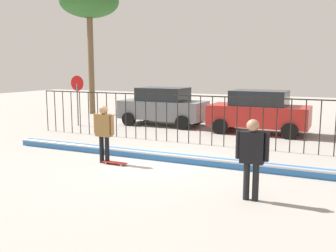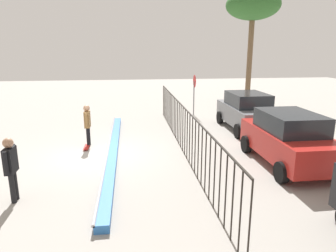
# 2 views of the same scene
# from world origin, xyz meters

# --- Properties ---
(ground_plane) EXTENTS (60.00, 60.00, 0.00)m
(ground_plane) POSITION_xyz_m (0.00, 0.00, 0.00)
(ground_plane) COLOR #9E9991
(bowl_coping_ledge) EXTENTS (11.00, 0.40, 0.27)m
(bowl_coping_ledge) POSITION_xyz_m (0.00, 0.54, 0.12)
(bowl_coping_ledge) COLOR #2D6BB7
(bowl_coping_ledge) RESTS_ON ground
(perimeter_fence) EXTENTS (14.04, 0.04, 1.86)m
(perimeter_fence) POSITION_xyz_m (0.00, 3.36, 1.14)
(perimeter_fence) COLOR black
(perimeter_fence) RESTS_ON ground
(skateboarder) EXTENTS (0.72, 0.27, 1.77)m
(skateboarder) POSITION_xyz_m (-1.20, -0.52, 1.06)
(skateboarder) COLOR black
(skateboarder) RESTS_ON ground
(skateboard) EXTENTS (0.80, 0.20, 0.07)m
(skateboard) POSITION_xyz_m (-0.81, -0.57, 0.06)
(skateboard) COLOR #A51E19
(skateboard) RESTS_ON ground
(camera_operator) EXTENTS (0.73, 0.27, 1.80)m
(camera_operator) POSITION_xyz_m (3.59, -1.92, 1.08)
(camera_operator) COLOR black
(camera_operator) RESTS_ON ground
(parked_car_gray) EXTENTS (4.30, 2.12, 1.90)m
(parked_car_gray) POSITION_xyz_m (-2.93, 7.18, 0.97)
(parked_car_gray) COLOR slate
(parked_car_gray) RESTS_ON ground
(parked_car_red) EXTENTS (4.30, 2.12, 1.90)m
(parked_car_red) POSITION_xyz_m (1.94, 6.81, 0.97)
(parked_car_red) COLOR #B2231E
(parked_car_red) RESTS_ON ground
(stop_sign) EXTENTS (0.76, 0.07, 2.50)m
(stop_sign) POSITION_xyz_m (-6.74, 5.24, 1.62)
(stop_sign) COLOR slate
(stop_sign) RESTS_ON ground
(palm_tree_short) EXTENTS (3.60, 3.60, 7.87)m
(palm_tree_short) POSITION_xyz_m (-9.08, 9.62, 6.77)
(palm_tree_short) COLOR brown
(palm_tree_short) RESTS_ON ground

